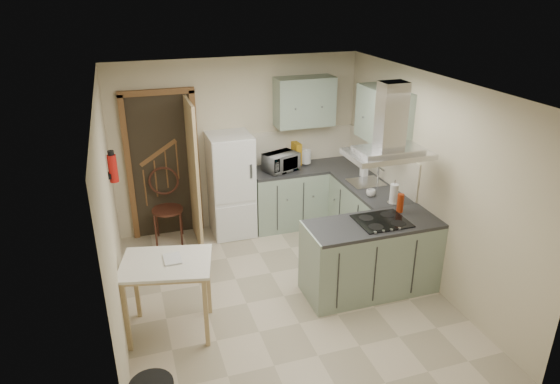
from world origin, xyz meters
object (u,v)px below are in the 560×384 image
object	(u,v)px
drop_leaf_table	(169,297)
microwave	(281,162)
fridge	(231,185)
peninsula	(371,257)
extractor_hood	(388,154)
bentwood_chair	(167,210)

from	to	relation	value
drop_leaf_table	microwave	distance (m)	2.79
fridge	drop_leaf_table	xyz separation A→B (m)	(-1.13, -2.02, -0.33)
peninsula	extractor_hood	distance (m)	1.27
drop_leaf_table	microwave	size ratio (longest dim) A/B	1.89
fridge	drop_leaf_table	bearing A→B (deg)	-119.30
fridge	peninsula	xyz separation A→B (m)	(1.22, -1.98, -0.30)
bentwood_chair	microwave	distance (m)	1.75
peninsula	bentwood_chair	world-z (taller)	bentwood_chair
microwave	peninsula	bearing A→B (deg)	-96.96
fridge	bentwood_chair	xyz separation A→B (m)	(-0.92, 0.01, -0.26)
fridge	extractor_hood	world-z (taller)	extractor_hood
fridge	microwave	xyz separation A→B (m)	(0.74, -0.04, 0.28)
fridge	extractor_hood	bearing A→B (deg)	-56.21
extractor_hood	drop_leaf_table	size ratio (longest dim) A/B	1.00
fridge	drop_leaf_table	distance (m)	2.33
peninsula	drop_leaf_table	xyz separation A→B (m)	(-2.36, -0.04, -0.03)
extractor_hood	bentwood_chair	bearing A→B (deg)	138.45
fridge	microwave	bearing A→B (deg)	-2.90
peninsula	bentwood_chair	size ratio (longest dim) A/B	1.60
drop_leaf_table	microwave	xyz separation A→B (m)	(1.87, 1.98, 0.61)
extractor_hood	drop_leaf_table	bearing A→B (deg)	-179.17
fridge	microwave	world-z (taller)	fridge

